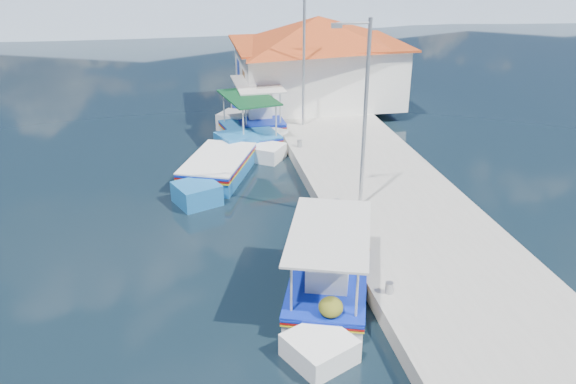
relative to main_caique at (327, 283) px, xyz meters
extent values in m
plane|color=black|center=(-2.42, 2.16, -0.43)|extent=(160.00, 160.00, 0.00)
cube|color=#A7A49C|center=(3.48, 8.16, -0.18)|extent=(5.00, 44.00, 0.50)
cylinder|color=#A5A8AD|center=(1.38, -0.84, 0.22)|extent=(0.20, 0.20, 0.30)
cylinder|color=#A5A8AD|center=(1.38, 4.16, 0.22)|extent=(0.20, 0.20, 0.30)
cylinder|color=#A5A8AD|center=(1.38, 10.16, 0.22)|extent=(0.20, 0.20, 0.30)
cylinder|color=#A5A8AD|center=(1.38, 16.16, 0.22)|extent=(0.20, 0.20, 0.30)
cube|color=white|center=(0.02, -0.06, -0.24)|extent=(2.97, 4.12, 0.81)
cube|color=white|center=(-0.77, 2.26, -0.14)|extent=(1.81, 1.81, 0.90)
cube|color=white|center=(0.78, -2.32, -0.24)|extent=(1.76, 1.76, 0.77)
cube|color=#0D25A9|center=(0.02, -0.06, 0.14)|extent=(3.06, 4.24, 0.05)
cube|color=#9F0F0D|center=(0.02, -0.06, 0.07)|extent=(3.06, 4.24, 0.04)
cube|color=yellow|center=(0.02, -0.06, 0.01)|extent=(3.06, 4.24, 0.03)
cube|color=#0D25A9|center=(0.02, -0.06, 0.20)|extent=(3.07, 4.21, 0.04)
cube|color=brown|center=(0.02, -0.06, 0.17)|extent=(2.80, 4.00, 0.04)
cube|color=white|center=(0.10, -0.31, 0.64)|extent=(1.34, 1.38, 0.94)
cube|color=silver|center=(0.10, -0.31, 1.13)|extent=(1.45, 1.49, 0.05)
cylinder|color=beige|center=(-1.19, 1.17, 0.86)|extent=(0.06, 0.06, 1.37)
cylinder|color=beige|center=(0.23, 1.65, 0.86)|extent=(0.06, 0.06, 1.37)
cylinder|color=beige|center=(-0.19, -1.78, 0.86)|extent=(0.06, 0.06, 1.37)
cylinder|color=beige|center=(1.23, -1.30, 0.86)|extent=(0.06, 0.06, 1.37)
cube|color=silver|center=(0.02, -0.06, 1.54)|extent=(3.06, 4.15, 0.06)
ellipsoid|color=#525516|center=(-0.69, 0.96, 0.42)|extent=(0.65, 0.71, 0.49)
ellipsoid|color=#525516|center=(-0.26, 1.56, 0.38)|extent=(0.55, 0.60, 0.41)
ellipsoid|color=#525516|center=(0.68, -1.47, 0.39)|extent=(0.58, 0.64, 0.44)
sphere|color=#CE5506|center=(0.66, 0.70, 0.81)|extent=(0.34, 0.34, 0.34)
cube|color=white|center=(-0.44, 12.45, -0.22)|extent=(2.49, 3.73, 0.88)
cube|color=white|center=(0.01, 14.71, -0.11)|extent=(1.84, 1.84, 0.97)
cube|color=white|center=(-0.88, 10.26, -0.22)|extent=(1.79, 1.79, 0.83)
cube|color=#0D25A9|center=(-0.44, 12.45, 0.18)|extent=(2.56, 3.84, 0.06)
cube|color=#9F0F0D|center=(-0.44, 12.45, 0.11)|extent=(2.56, 3.84, 0.05)
cube|color=yellow|center=(-0.44, 12.45, 0.04)|extent=(2.56, 3.84, 0.04)
cube|color=#1B63A5|center=(-0.44, 12.45, 0.25)|extent=(2.57, 3.81, 0.05)
cube|color=brown|center=(-0.44, 12.45, 0.22)|extent=(2.33, 3.63, 0.05)
cylinder|color=beige|center=(-0.88, 14.01, 0.96)|extent=(0.06, 0.06, 1.48)
cylinder|color=beige|center=(0.57, 13.72, 0.96)|extent=(0.06, 0.06, 1.48)
cylinder|color=beige|center=(-1.45, 11.18, 0.96)|extent=(0.06, 0.06, 1.48)
cylinder|color=beige|center=(0.00, 10.89, 0.96)|extent=(0.06, 0.06, 1.48)
cube|color=#0C3F1E|center=(-0.44, 12.45, 1.70)|extent=(2.58, 3.75, 0.06)
cube|color=#1B63A5|center=(-2.14, 8.69, -0.18)|extent=(3.27, 4.24, 1.05)
cube|color=#1B63A5|center=(-3.10, 11.03, -0.05)|extent=(1.87, 1.87, 1.16)
cube|color=#1B63A5|center=(-1.22, 6.44, -0.18)|extent=(1.82, 1.82, 0.99)
cube|color=#0D25A9|center=(-2.14, 8.69, 0.30)|extent=(3.36, 4.37, 0.07)
cube|color=#9F0F0D|center=(-2.14, 8.69, 0.21)|extent=(3.36, 4.37, 0.06)
cube|color=yellow|center=(-2.14, 8.69, 0.14)|extent=(3.36, 4.37, 0.04)
cube|color=white|center=(-2.14, 8.69, 0.38)|extent=(3.37, 4.34, 0.06)
cube|color=brown|center=(-2.14, 8.69, 0.35)|extent=(3.09, 4.11, 0.06)
cube|color=white|center=(0.23, 14.57, -0.22)|extent=(2.08, 3.88, 0.91)
cube|color=white|center=(0.28, 17.13, -0.10)|extent=(2.04, 2.04, 1.00)
cube|color=white|center=(0.19, 12.09, -0.22)|extent=(1.98, 1.98, 0.86)
cube|color=#0D25A9|center=(0.23, 14.57, 0.20)|extent=(2.14, 4.00, 0.06)
cube|color=#9F0F0D|center=(0.23, 14.57, 0.13)|extent=(2.14, 4.00, 0.05)
cube|color=yellow|center=(0.23, 14.57, 0.06)|extent=(2.14, 4.00, 0.04)
cube|color=#0D25A9|center=(0.23, 14.57, 0.27)|extent=(2.16, 3.96, 0.05)
cube|color=brown|center=(0.23, 14.57, 0.24)|extent=(1.92, 3.80, 0.05)
cube|color=white|center=(0.23, 14.28, 0.77)|extent=(1.13, 1.26, 1.05)
cube|color=silver|center=(0.23, 14.28, 1.31)|extent=(1.23, 1.36, 0.06)
cylinder|color=beige|center=(-0.53, 16.20, 1.00)|extent=(0.07, 0.07, 1.53)
cylinder|color=beige|center=(1.07, 16.17, 1.00)|extent=(0.07, 0.07, 1.53)
cylinder|color=beige|center=(-0.60, 12.97, 1.00)|extent=(0.07, 0.07, 1.53)
cylinder|color=beige|center=(1.00, 12.94, 1.00)|extent=(0.07, 0.07, 1.53)
cube|color=silver|center=(0.23, 14.57, 1.77)|extent=(2.18, 3.88, 0.07)
cube|color=white|center=(3.78, 17.16, 1.57)|extent=(8.00, 6.00, 3.00)
cube|color=#AD4518|center=(3.78, 17.16, 3.12)|extent=(8.64, 6.48, 0.10)
pyramid|color=#AD4518|center=(3.78, 17.16, 3.77)|extent=(10.49, 10.49, 1.40)
cube|color=brown|center=(-0.20, 16.16, 1.07)|extent=(0.06, 1.00, 2.00)
cube|color=#0D25A9|center=(-0.20, 18.66, 1.67)|extent=(0.06, 1.20, 0.90)
cylinder|color=#A5A8AD|center=(2.18, 4.16, 3.07)|extent=(0.12, 0.12, 6.00)
cylinder|color=#A5A8AD|center=(1.68, 4.16, 5.92)|extent=(1.00, 0.08, 0.08)
cube|color=#A5A8AD|center=(1.18, 4.16, 5.87)|extent=(0.30, 0.14, 0.14)
cylinder|color=#A5A8AD|center=(2.18, 13.16, 3.07)|extent=(0.12, 0.12, 6.00)
camera|label=1|loc=(-3.34, -12.26, 8.27)|focal=35.99mm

